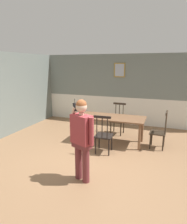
% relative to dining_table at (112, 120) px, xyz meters
% --- Properties ---
extents(ground_plane, '(7.95, 7.95, 0.00)m').
position_rel_dining_table_xyz_m(ground_plane, '(-0.11, -1.53, -0.68)').
color(ground_plane, '#846042').
extents(room_back_partition, '(6.50, 0.17, 2.65)m').
position_rel_dining_table_xyz_m(room_back_partition, '(-0.11, 2.09, 0.59)').
color(room_back_partition, slate).
rests_on(room_back_partition, ground_plane).
extents(dining_table, '(1.93, 0.87, 0.77)m').
position_rel_dining_table_xyz_m(dining_table, '(0.00, 0.00, 0.00)').
color(dining_table, brown).
rests_on(dining_table, ground_plane).
extents(chair_near_window, '(0.47, 0.47, 1.04)m').
position_rel_dining_table_xyz_m(chair_near_window, '(0.01, -0.81, -0.20)').
color(chair_near_window, black).
rests_on(chair_near_window, ground_plane).
extents(chair_by_doorway, '(0.45, 0.45, 1.02)m').
position_rel_dining_table_xyz_m(chair_by_doorway, '(-0.01, 0.81, -0.21)').
color(chair_by_doorway, '#2D2319').
rests_on(chair_by_doorway, ground_plane).
extents(chair_at_table_head, '(0.43, 0.43, 1.05)m').
position_rel_dining_table_xyz_m(chair_at_table_head, '(1.35, 0.02, -0.20)').
color(chair_at_table_head, '#2D2319').
rests_on(chair_at_table_head, ground_plane).
extents(person_figure, '(0.54, 0.37, 1.64)m').
position_rel_dining_table_xyz_m(person_figure, '(0.02, -2.19, 0.25)').
color(person_figure, brown).
rests_on(person_figure, ground_plane).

